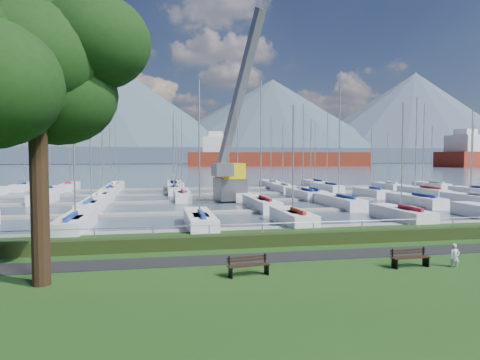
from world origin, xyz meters
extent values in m
cube|color=black|center=(0.00, -3.00, 0.01)|extent=(160.00, 2.00, 0.04)
cube|color=#435061|center=(0.00, 260.00, -0.40)|extent=(800.00, 540.00, 0.20)
cube|color=black|center=(0.00, -0.40, 0.35)|extent=(80.00, 0.70, 0.70)
cylinder|color=#989AA0|center=(0.00, 0.00, 1.20)|extent=(80.00, 0.04, 0.04)
cube|color=#424E61|center=(0.00, 330.00, 6.00)|extent=(900.00, 80.00, 12.00)
cone|color=#3C4D58|center=(-80.00, 400.00, 57.50)|extent=(340.00, 340.00, 115.00)
cone|color=#3E4C5A|center=(110.00, 410.00, 42.50)|extent=(300.00, 300.00, 85.00)
cone|color=#434F62|center=(280.00, 420.00, 50.00)|extent=(320.00, 320.00, 100.00)
cube|color=gray|center=(0.00, 6.00, -0.22)|extent=(90.00, 1.60, 0.25)
cube|color=gray|center=(0.00, 16.00, -0.22)|extent=(90.00, 1.60, 0.25)
cube|color=slate|center=(0.00, 26.00, -0.22)|extent=(90.00, 1.60, 0.25)
cube|color=slate|center=(0.00, 36.00, -0.22)|extent=(90.00, 1.60, 0.25)
cube|color=slate|center=(0.00, 46.00, -0.22)|extent=(90.00, 1.60, 0.25)
cube|color=black|center=(-3.84, -6.08, 0.23)|extent=(0.12, 0.40, 0.45)
cube|color=black|center=(-3.86, -5.90, 0.65)|extent=(0.06, 0.06, 0.40)
cube|color=black|center=(-2.25, -5.84, 0.23)|extent=(0.12, 0.40, 0.45)
cube|color=black|center=(-2.28, -5.66, 0.65)|extent=(0.06, 0.06, 0.40)
cube|color=black|center=(-3.02, -6.11, 0.45)|extent=(1.79, 0.37, 0.04)
cube|color=black|center=(-3.04, -5.96, 0.45)|extent=(1.79, 0.37, 0.04)
cube|color=black|center=(-3.07, -5.81, 0.45)|extent=(1.79, 0.37, 0.04)
cube|color=black|center=(-3.07, -5.76, 0.62)|extent=(1.79, 0.31, 0.08)
cube|color=black|center=(-3.07, -5.76, 0.74)|extent=(1.79, 0.31, 0.08)
cube|color=black|center=(3.54, -6.01, 0.23)|extent=(0.08, 0.40, 0.45)
cube|color=black|center=(3.53, -5.83, 0.65)|extent=(0.05, 0.05, 0.40)
cube|color=black|center=(5.14, -5.91, 0.23)|extent=(0.08, 0.40, 0.45)
cube|color=black|center=(5.13, -5.73, 0.65)|extent=(0.05, 0.05, 0.40)
cube|color=black|center=(4.35, -6.11, 0.45)|extent=(1.80, 0.20, 0.04)
cube|color=black|center=(4.34, -5.96, 0.45)|extent=(1.80, 0.20, 0.04)
cube|color=black|center=(4.33, -5.81, 0.45)|extent=(1.80, 0.20, 0.04)
cube|color=black|center=(4.33, -5.76, 0.62)|extent=(1.80, 0.14, 0.08)
cube|color=black|center=(4.33, -5.76, 0.74)|extent=(1.80, 0.14, 0.08)
imported|color=#B7B8BE|center=(6.33, -6.28, 0.60)|extent=(0.46, 0.33, 1.21)
cylinder|color=black|center=(-11.15, -5.69, 3.98)|extent=(0.70, 0.70, 7.95)
sphere|color=black|center=(-10.25, -3.75, 8.68)|extent=(4.10, 4.10, 4.10)
sphere|color=black|center=(-10.78, -4.06, 7.51)|extent=(4.93, 4.93, 4.93)
sphere|color=black|center=(-9.19, -4.43, 9.64)|extent=(4.56, 4.56, 4.56)
sphere|color=black|center=(-12.18, -3.68, 10.21)|extent=(5.22, 5.22, 5.22)
sphere|color=black|center=(-11.44, -5.12, 8.71)|extent=(5.15, 5.15, 5.15)
cube|color=#53555A|center=(1.48, 26.00, 1.20)|extent=(3.71, 3.71, 2.60)
cube|color=gold|center=(1.48, 26.00, 3.30)|extent=(3.16, 3.80, 1.80)
cube|color=slate|center=(3.28, 30.50, 12.30)|extent=(4.80, 10.88, 19.89)
cube|color=slate|center=(0.28, 24.00, 3.50)|extent=(2.35, 2.52, 1.40)
cube|color=maroon|center=(59.62, 209.68, 2.50)|extent=(102.18, 31.69, 10.00)
cube|color=silver|center=(24.72, 214.53, 10.00)|extent=(15.79, 15.79, 12.00)
cube|color=silver|center=(24.72, 214.53, 17.00)|extent=(9.03, 9.03, 4.00)
cube|color=silver|center=(147.17, 170.46, 10.00)|extent=(17.00, 17.00, 12.00)
cube|color=silver|center=(147.17, 170.46, 17.00)|extent=(9.72, 9.72, 4.00)
camera|label=1|loc=(-6.66, -23.06, 4.94)|focal=32.00mm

